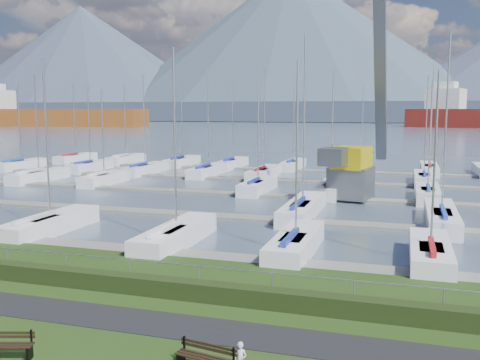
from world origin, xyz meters
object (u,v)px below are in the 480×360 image
at_px(bench_right, 206,358).
at_px(crane, 359,133).
at_px(person, 240,355).
at_px(bench_left, 3,346).

bearing_deg(bench_right, crane, 97.51).
distance_m(person, crane, 33.19).
distance_m(bench_right, crane, 33.48).
bearing_deg(crane, bench_left, -89.53).
xyz_separation_m(bench_left, crane, (7.25, 34.11, 4.91)).
distance_m(bench_left, person, 7.00).
bearing_deg(crane, person, -78.17).
relative_size(bench_right, crane, 0.08).
height_order(bench_left, crane, crane).
relative_size(bench_left, bench_right, 1.00).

